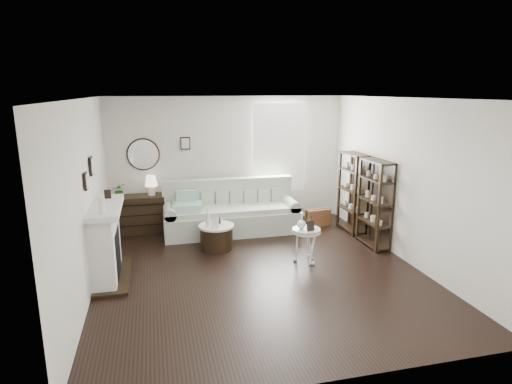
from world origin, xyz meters
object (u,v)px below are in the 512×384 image
object	(u,v)px
sofa	(231,215)
dresser	(136,214)
pedestal_table	(306,231)
drum_table	(217,237)

from	to	relation	value
sofa	dresser	bearing A→B (deg)	168.32
dresser	pedestal_table	bearing A→B (deg)	-38.78
drum_table	pedestal_table	xyz separation A→B (m)	(1.37, -0.95, 0.30)
dresser	drum_table	xyz separation A→B (m)	(1.44, -1.31, -0.15)
sofa	drum_table	world-z (taller)	sofa
sofa	drum_table	size ratio (longest dim) A/B	4.20
sofa	pedestal_table	distance (m)	2.10
sofa	pedestal_table	world-z (taller)	sofa
drum_table	pedestal_table	distance (m)	1.69
dresser	drum_table	bearing A→B (deg)	-42.35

